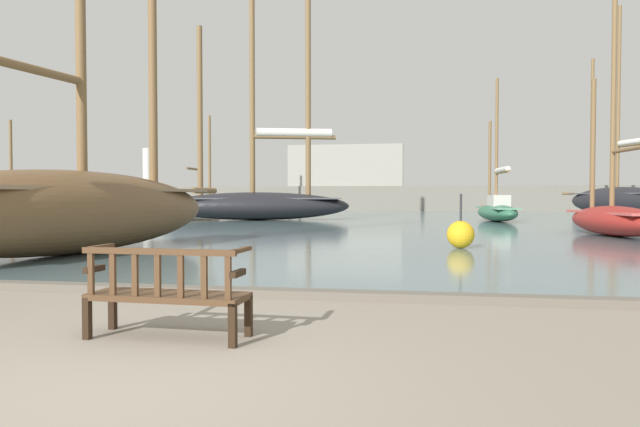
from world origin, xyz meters
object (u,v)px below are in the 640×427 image
sailboat_outer_starboard (619,198)px  sailboat_far_port (76,204)px  sailboat_nearest_starboard (200,203)px  park_bench (167,292)px  sailboat_distant_harbor (258,198)px  sailboat_nearest_port (497,209)px  channel_buoy (461,234)px  sailboat_outer_port (613,217)px

sailboat_outer_starboard → sailboat_far_port: size_ratio=1.06×
sailboat_nearest_starboard → sailboat_outer_starboard: bearing=2.9°
park_bench → sailboat_outer_starboard: size_ratio=0.11×
sailboat_far_port → sailboat_distant_harbor: 19.06m
sailboat_far_port → sailboat_nearest_port: size_ratio=1.77×
sailboat_outer_starboard → channel_buoy: (-12.82, -27.38, -0.87)m
sailboat_distant_harbor → sailboat_nearest_starboard: bearing=127.1°
sailboat_nearest_starboard → sailboat_nearest_port: (20.50, -8.88, -0.21)m
sailboat_distant_harbor → channel_buoy: sailboat_distant_harbor is taller
park_bench → sailboat_nearest_port: 27.66m
park_bench → sailboat_nearest_starboard: sailboat_nearest_starboard is taller
sailboat_distant_harbor → channel_buoy: 19.10m
sailboat_distant_harbor → sailboat_outer_starboard: bearing=26.0°
sailboat_nearest_starboard → sailboat_far_port: size_ratio=0.79×
sailboat_nearest_starboard → sailboat_far_port: 29.82m
sailboat_nearest_starboard → channel_buoy: 31.13m
sailboat_nearest_starboard → channel_buoy: bearing=-56.2°
channel_buoy → sailboat_far_port: bearing=-162.9°
sailboat_nearest_starboard → sailboat_distant_harbor: 12.09m
sailboat_outer_starboard → sailboat_distant_harbor: sailboat_distant_harbor is taller
sailboat_nearest_starboard → sailboat_far_port: sailboat_far_port is taller
channel_buoy → park_bench: bearing=-110.2°
sailboat_outer_port → sailboat_nearest_port: 11.47m
sailboat_nearest_port → park_bench: bearing=-104.2°
park_bench → sailboat_outer_port: size_ratio=0.20×
sailboat_outer_starboard → channel_buoy: bearing=-115.1°
park_bench → sailboat_nearest_starboard: size_ratio=0.15×
sailboat_outer_port → sailboat_far_port: sailboat_far_port is taller
sailboat_nearest_starboard → sailboat_distant_harbor: (7.29, -9.63, 0.39)m
sailboat_nearest_port → channel_buoy: (-3.21, -17.00, -0.30)m
sailboat_nearest_starboard → sailboat_outer_starboard: (30.12, 1.50, 0.35)m
sailboat_outer_starboard → sailboat_nearest_port: size_ratio=1.87×
sailboat_nearest_port → channel_buoy: 17.30m
sailboat_nearest_starboard → sailboat_outer_starboard: sailboat_outer_starboard is taller
park_bench → sailboat_outer_port: bearing=59.6°
park_bench → sailboat_outer_starboard: 40.66m
park_bench → sailboat_far_port: size_ratio=0.12×
sailboat_nearest_starboard → channel_buoy: size_ratio=7.74×
park_bench → sailboat_distant_harbor: size_ratio=0.11×
sailboat_far_port → sailboat_distant_harbor: (-0.92, 19.04, 0.11)m
sailboat_outer_starboard → sailboat_nearest_port: (-9.62, -10.38, -0.57)m
sailboat_outer_port → sailboat_nearest_port: sailboat_outer_port is taller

